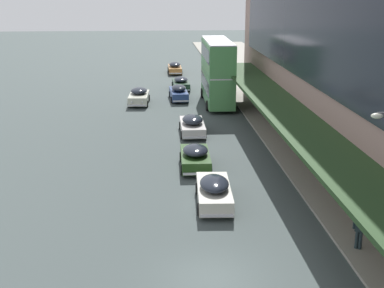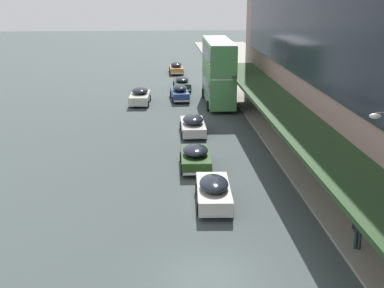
{
  "view_description": "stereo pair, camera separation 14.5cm",
  "coord_description": "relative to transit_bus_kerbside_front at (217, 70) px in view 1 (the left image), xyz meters",
  "views": [
    {
      "loc": [
        -2.23,
        -19.13,
        11.51
      ],
      "look_at": [
        0.12,
        12.46,
        1.98
      ],
      "focal_mm": 50.0,
      "sensor_mm": 36.0,
      "label": 1
    },
    {
      "loc": [
        -2.08,
        -19.14,
        11.51
      ],
      "look_at": [
        0.12,
        12.46,
        1.98
      ],
      "focal_mm": 50.0,
      "sensor_mm": 36.0,
      "label": 2
    }
  ],
  "objects": [
    {
      "name": "sedan_oncoming_front",
      "position": [
        -3.15,
        -25.01,
        -2.62
      ],
      "size": [
        2.08,
        4.98,
        1.56
      ],
      "color": "beige",
      "rests_on": "ground"
    },
    {
      "name": "sedan_trailing_near",
      "position": [
        -7.73,
        0.65,
        -2.6
      ],
      "size": [
        2.16,
        4.75,
        1.6
      ],
      "color": "beige",
      "rests_on": "ground"
    },
    {
      "name": "pedestrian_at_kerb",
      "position": [
        2.66,
        -30.83,
        -2.21
      ],
      "size": [
        0.56,
        0.4,
        1.86
      ],
      "color": "#223035",
      "rests_on": "sidewalk_kerb"
    },
    {
      "name": "sedan_far_back",
      "position": [
        -3.35,
        19.39,
        -2.65
      ],
      "size": [
        1.83,
        4.94,
        1.51
      ],
      "color": "#A26D36",
      "rests_on": "ground"
    },
    {
      "name": "sedan_second_near",
      "position": [
        -3.7,
        2.24,
        -2.61
      ],
      "size": [
        1.92,
        4.83,
        1.6
      ],
      "color": "navy",
      "rests_on": "ground"
    },
    {
      "name": "sedan_second_mid",
      "position": [
        -3.26,
        -10.84,
        -2.63
      ],
      "size": [
        1.99,
        4.84,
        1.56
      ],
      "color": "beige",
      "rests_on": "ground"
    },
    {
      "name": "transit_bus_kerbside_front",
      "position": [
        0.0,
        0.0,
        0.0
      ],
      "size": [
        2.77,
        9.6,
        6.3
      ],
      "color": "#4C914F",
      "rests_on": "ground"
    },
    {
      "name": "sedan_lead_near",
      "position": [
        -3.69,
        -19.02,
        -2.62
      ],
      "size": [
        2.06,
        4.55,
        1.56
      ],
      "color": "#204015",
      "rests_on": "ground"
    },
    {
      "name": "sedan_oncoming_rear",
      "position": [
        -3.17,
        7.81,
        -2.66
      ],
      "size": [
        1.94,
        4.65,
        1.47
      ],
      "color": "#1E3827",
      "rests_on": "ground"
    },
    {
      "name": "ground",
      "position": [
        -4.1,
        -32.62,
        -3.39
      ],
      "size": [
        240.0,
        240.0,
        0.0
      ],
      "primitive_type": "plane",
      "color": "#404A49"
    }
  ]
}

